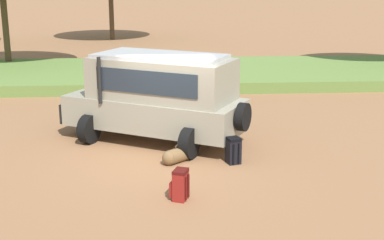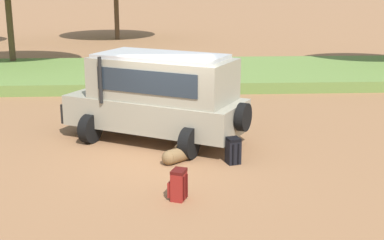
{
  "view_description": "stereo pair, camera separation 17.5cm",
  "coord_description": "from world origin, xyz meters",
  "px_view_note": "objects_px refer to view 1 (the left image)",
  "views": [
    {
      "loc": [
        -0.24,
        -12.96,
        4.48
      ],
      "look_at": [
        0.63,
        -0.17,
        1.0
      ],
      "focal_mm": 50.0,
      "sensor_mm": 36.0,
      "label": 1
    },
    {
      "loc": [
        -0.06,
        -12.98,
        4.48
      ],
      "look_at": [
        0.63,
        -0.17,
        1.0
      ],
      "focal_mm": 50.0,
      "sensor_mm": 36.0,
      "label": 2
    }
  ],
  "objects_px": {
    "safari_vehicle": "(158,96)",
    "backpack_cluster_center": "(233,151)",
    "duffel_bag_low_black_case": "(178,155)",
    "backpack_beside_front_wheel": "(180,185)"
  },
  "relations": [
    {
      "from": "safari_vehicle",
      "to": "backpack_cluster_center",
      "type": "relative_size",
      "value": 8.09
    },
    {
      "from": "duffel_bag_low_black_case",
      "to": "backpack_beside_front_wheel",
      "type": "bearing_deg",
      "value": -91.09
    },
    {
      "from": "safari_vehicle",
      "to": "backpack_beside_front_wheel",
      "type": "xyz_separation_m",
      "value": [
        0.42,
        -4.08,
        -0.98
      ]
    },
    {
      "from": "backpack_cluster_center",
      "to": "duffel_bag_low_black_case",
      "type": "height_order",
      "value": "backpack_cluster_center"
    },
    {
      "from": "safari_vehicle",
      "to": "backpack_beside_front_wheel",
      "type": "relative_size",
      "value": 8.14
    },
    {
      "from": "backpack_beside_front_wheel",
      "to": "duffel_bag_low_black_case",
      "type": "bearing_deg",
      "value": 88.91
    },
    {
      "from": "safari_vehicle",
      "to": "duffel_bag_low_black_case",
      "type": "distance_m",
      "value": 2.17
    },
    {
      "from": "safari_vehicle",
      "to": "backpack_cluster_center",
      "type": "distance_m",
      "value": 2.84
    },
    {
      "from": "backpack_beside_front_wheel",
      "to": "backpack_cluster_center",
      "type": "height_order",
      "value": "backpack_cluster_center"
    },
    {
      "from": "backpack_cluster_center",
      "to": "duffel_bag_low_black_case",
      "type": "xyz_separation_m",
      "value": [
        -1.36,
        0.15,
        -0.14
      ]
    }
  ]
}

